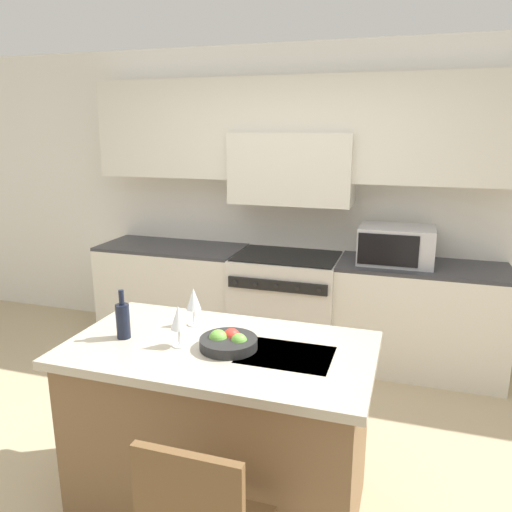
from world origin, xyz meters
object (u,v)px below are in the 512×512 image
object	(u,v)px
wine_bottle	(123,320)
fruit_bowl	(228,342)
wine_glass_near	(178,319)
wine_glass_far	(194,300)
microwave	(396,245)
range_stove	(286,305)

from	to	relation	value
wine_bottle	fruit_bowl	size ratio (longest dim) A/B	0.90
wine_glass_near	wine_glass_far	xyz separation A→B (m)	(-0.04, 0.27, 0.00)
microwave	fruit_bowl	distance (m)	2.11
wine_bottle	fruit_bowl	world-z (taller)	wine_bottle
microwave	wine_glass_far	world-z (taller)	microwave
microwave	fruit_bowl	size ratio (longest dim) A/B	2.08
microwave	wine_glass_near	size ratio (longest dim) A/B	2.81
wine_glass_far	wine_bottle	bearing A→B (deg)	-135.71
microwave	wine_glass_far	size ratio (longest dim) A/B	2.81
microwave	fruit_bowl	world-z (taller)	microwave
wine_bottle	wine_glass_far	bearing A→B (deg)	44.29
wine_bottle	wine_glass_far	distance (m)	0.39
wine_glass_near	fruit_bowl	size ratio (longest dim) A/B	0.74
wine_glass_far	fruit_bowl	xyz separation A→B (m)	(0.28, -0.22, -0.11)
microwave	wine_bottle	xyz separation A→B (m)	(-1.26, -2.04, -0.03)
range_stove	wine_glass_far	world-z (taller)	wine_glass_far
range_stove	microwave	size ratio (longest dim) A/B	1.54
range_stove	wine_bottle	xyz separation A→B (m)	(-0.36, -2.02, 0.58)
range_stove	wine_glass_near	xyz separation A→B (m)	(-0.04, -2.02, 0.63)
microwave	wine_glass_near	distance (m)	2.25
wine_bottle	wine_glass_near	xyz separation A→B (m)	(0.32, -0.00, 0.05)
range_stove	microwave	bearing A→B (deg)	1.18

